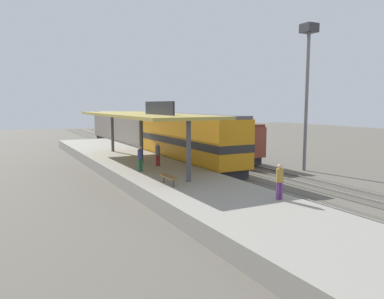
# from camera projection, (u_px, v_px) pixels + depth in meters

# --- Properties ---
(ground_plane) EXTENTS (120.00, 120.00, 0.00)m
(ground_plane) POSITION_uv_depth(u_px,v_px,m) (214.00, 167.00, 31.99)
(ground_plane) COLOR #5B564C
(track_near) EXTENTS (3.20, 110.00, 0.16)m
(track_near) POSITION_uv_depth(u_px,v_px,m) (194.00, 169.00, 31.07)
(track_near) COLOR #4E4941
(track_near) RESTS_ON ground
(track_far) EXTENTS (3.20, 110.00, 0.16)m
(track_far) POSITION_uv_depth(u_px,v_px,m) (239.00, 165.00, 33.19)
(track_far) COLOR #4E4941
(track_far) RESTS_ON ground
(platform) EXTENTS (6.00, 44.00, 0.90)m
(platform) POSITION_uv_depth(u_px,v_px,m) (142.00, 168.00, 28.90)
(platform) COLOR gray
(platform) RESTS_ON ground
(station_canopy) EXTENTS (5.20, 18.00, 4.70)m
(station_canopy) POSITION_uv_depth(u_px,v_px,m) (141.00, 116.00, 28.32)
(station_canopy) COLOR #47474C
(station_canopy) RESTS_ON platform
(platform_bench) EXTENTS (0.44, 1.70, 0.50)m
(platform_bench) POSITION_uv_depth(u_px,v_px,m) (169.00, 177.00, 20.89)
(platform_bench) COLOR #333338
(platform_bench) RESTS_ON platform
(locomotive) EXTENTS (2.93, 14.43, 4.44)m
(locomotive) POSITION_uv_depth(u_px,v_px,m) (189.00, 140.00, 31.58)
(locomotive) COLOR #28282D
(locomotive) RESTS_ON track_near
(passenger_carriage_single) EXTENTS (2.90, 20.00, 4.24)m
(passenger_carriage_single) POSITION_uv_depth(u_px,v_px,m) (124.00, 129.00, 47.41)
(passenger_carriage_single) COLOR #28282D
(passenger_carriage_single) RESTS_ON track_near
(freight_car) EXTENTS (2.80, 12.00, 3.54)m
(freight_car) POSITION_uv_depth(u_px,v_px,m) (216.00, 139.00, 36.52)
(freight_car) COLOR #28282D
(freight_car) RESTS_ON track_far
(light_mast) EXTENTS (1.10, 1.10, 11.70)m
(light_mast) POSITION_uv_depth(u_px,v_px,m) (308.00, 66.00, 29.59)
(light_mast) COLOR slate
(light_mast) RESTS_ON ground
(person_waiting) EXTENTS (0.34, 0.34, 1.71)m
(person_waiting) POSITION_uv_depth(u_px,v_px,m) (280.00, 180.00, 17.63)
(person_waiting) COLOR #663375
(person_waiting) RESTS_ON platform
(person_walking) EXTENTS (0.34, 0.34, 1.71)m
(person_walking) POSITION_uv_depth(u_px,v_px,m) (140.00, 157.00, 25.07)
(person_walking) COLOR #23603D
(person_walking) RESTS_ON platform
(person_boarding) EXTENTS (0.34, 0.34, 1.71)m
(person_boarding) POSITION_uv_depth(u_px,v_px,m) (158.00, 153.00, 27.18)
(person_boarding) COLOR maroon
(person_boarding) RESTS_ON platform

